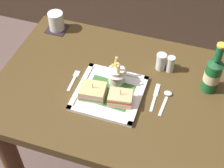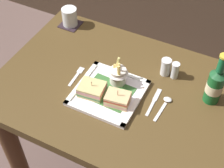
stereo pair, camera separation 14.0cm
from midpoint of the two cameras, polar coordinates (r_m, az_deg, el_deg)
dining_table at (r=1.58m, az=-2.11°, el=-4.82°), size 1.03×0.74×0.76m
square_plate at (r=1.41m, az=-3.32°, el=-1.72°), size 0.28×0.28×0.02m
sandwich_half_left at (r=1.39m, az=-6.14°, el=-1.42°), size 0.11×0.10×0.07m
sandwich_half_right at (r=1.36m, az=-1.53°, el=-2.57°), size 0.11×0.09×0.08m
fries_cup at (r=1.42m, az=-2.03°, el=1.73°), size 0.09×0.09×0.12m
beer_bottle at (r=1.41m, az=14.01°, el=1.58°), size 0.07×0.07×0.25m
drink_coaster at (r=1.77m, az=-11.52°, el=9.03°), size 0.10×0.10×0.00m
water_glass at (r=1.74m, az=-11.73°, el=10.15°), size 0.08×0.08×0.09m
fork at (r=1.49m, az=-9.14°, el=0.68°), size 0.03×0.12×0.00m
knife at (r=1.41m, az=4.50°, el=-2.19°), size 0.02×0.16×0.00m
spoon at (r=1.41m, az=6.45°, el=-2.32°), size 0.04×0.14×0.01m
salt_shaker at (r=1.50m, az=5.64°, el=3.50°), size 0.04×0.04×0.08m
pepper_shaker at (r=1.50m, az=7.22°, el=3.09°), size 0.04×0.04×0.08m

